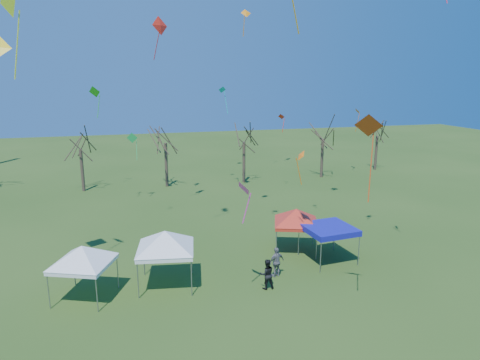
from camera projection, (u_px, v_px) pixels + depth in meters
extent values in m
plane|color=#2D4D18|center=(257.00, 290.00, 23.21)|extent=(140.00, 140.00, 0.00)
cylinder|color=#3D2D21|center=(82.00, 170.00, 43.10)|extent=(0.32, 0.32, 4.28)
cylinder|color=#3D2D21|center=(166.00, 165.00, 44.94)|extent=(0.32, 0.32, 4.64)
cylinder|color=#3D2D21|center=(244.00, 162.00, 46.79)|extent=(0.32, 0.32, 4.49)
cylinder|color=#3D2D21|center=(322.00, 158.00, 49.13)|extent=(0.32, 0.32, 4.47)
cylinder|color=#3D2D21|center=(376.00, 153.00, 53.23)|extent=(0.32, 0.32, 4.23)
cylinder|color=gray|center=(49.00, 292.00, 21.15)|extent=(0.05, 0.05, 1.80)
cylinder|color=gray|center=(74.00, 270.00, 23.58)|extent=(0.05, 0.05, 1.80)
cylinder|color=gray|center=(97.00, 295.00, 20.84)|extent=(0.05, 0.05, 1.80)
cylinder|color=gray|center=(118.00, 273.00, 23.27)|extent=(0.05, 0.05, 1.80)
cube|color=white|center=(83.00, 264.00, 21.98)|extent=(3.52, 3.52, 0.22)
pyramid|color=white|center=(81.00, 246.00, 21.74)|extent=(3.52, 3.52, 0.90)
cylinder|color=gray|center=(138.00, 281.00, 22.12)|extent=(0.06, 0.06, 1.97)
cylinder|color=gray|center=(144.00, 259.00, 24.78)|extent=(0.06, 0.06, 1.97)
cylinder|color=gray|center=(191.00, 279.00, 22.41)|extent=(0.06, 0.06, 1.97)
cylinder|color=gray|center=(192.00, 257.00, 25.07)|extent=(0.06, 0.06, 1.97)
cube|color=white|center=(166.00, 250.00, 23.34)|extent=(3.38, 3.38, 0.24)
pyramid|color=white|center=(165.00, 231.00, 23.08)|extent=(4.12, 4.12, 0.98)
cylinder|color=gray|center=(276.00, 245.00, 27.16)|extent=(0.05, 0.05, 1.81)
cylinder|color=gray|center=(276.00, 231.00, 29.62)|extent=(0.05, 0.05, 1.81)
cylinder|color=gray|center=(317.00, 246.00, 26.96)|extent=(0.05, 0.05, 1.81)
cylinder|color=gray|center=(313.00, 232.00, 29.42)|extent=(0.05, 0.05, 1.81)
cube|color=red|center=(296.00, 224.00, 28.05)|extent=(3.48, 3.48, 0.22)
pyramid|color=red|center=(296.00, 209.00, 27.82)|extent=(3.61, 3.61, 0.91)
cylinder|color=gray|center=(321.00, 257.00, 25.10)|extent=(0.06, 0.06, 1.92)
cylinder|color=gray|center=(299.00, 242.00, 27.54)|extent=(0.06, 0.06, 1.92)
cylinder|color=gray|center=(359.00, 251.00, 26.04)|extent=(0.06, 0.06, 1.92)
cylinder|color=gray|center=(334.00, 236.00, 28.47)|extent=(0.06, 0.06, 1.92)
cube|color=#0F109D|center=(329.00, 230.00, 26.54)|extent=(3.15, 3.15, 0.23)
cube|color=#0F109D|center=(329.00, 227.00, 26.50)|extent=(3.15, 3.15, 0.11)
imported|color=slate|center=(277.00, 262.00, 24.65)|extent=(1.13, 0.76, 1.78)
imported|color=black|center=(267.00, 274.00, 23.22)|extent=(0.85, 0.68, 1.70)
cube|color=orange|center=(295.00, 14.00, 18.56)|extent=(0.58, 0.33, 1.67)
cone|color=#0CABB5|center=(222.00, 89.00, 41.33)|extent=(0.85, 0.64, 0.66)
cube|color=#0CABB5|center=(226.00, 103.00, 41.80)|extent=(0.20, 0.84, 2.16)
cone|color=orange|center=(246.00, 13.00, 29.86)|extent=(0.76, 0.52, 0.62)
cube|color=orange|center=(244.00, 26.00, 30.02)|extent=(0.05, 0.33, 1.39)
cone|color=green|center=(95.00, 91.00, 41.51)|extent=(1.41, 1.22, 1.16)
cube|color=green|center=(99.00, 106.00, 41.75)|extent=(0.39, 0.59, 2.21)
cone|color=red|center=(369.00, 125.00, 18.20)|extent=(1.40, 1.29, 1.07)
cube|color=red|center=(371.00, 167.00, 18.56)|extent=(0.30, 0.41, 3.07)
cone|color=#DC560B|center=(358.00, 111.00, 49.65)|extent=(0.77, 0.99, 0.74)
cube|color=#DC560B|center=(358.00, 122.00, 49.78)|extent=(0.40, 0.10, 2.19)
cone|color=#D5ED18|center=(9.00, 2.00, 19.39)|extent=(1.22, 1.37, 1.37)
cube|color=#D5ED18|center=(17.00, 45.00, 19.66)|extent=(0.51, 0.42, 3.09)
cone|color=orange|center=(301.00, 155.00, 28.68)|extent=(0.52, 0.82, 0.70)
cube|color=orange|center=(299.00, 171.00, 29.16)|extent=(0.49, 0.04, 1.92)
cone|color=#E5339D|center=(244.00, 188.00, 20.89)|extent=(0.85, 1.09, 0.83)
cube|color=#E5339D|center=(247.00, 208.00, 20.92)|extent=(0.50, 0.17, 1.50)
cone|color=red|center=(160.00, 25.00, 31.98)|extent=(1.41, 1.15, 1.45)
cube|color=red|center=(157.00, 45.00, 32.00)|extent=(0.53, 0.73, 2.15)
cone|color=red|center=(281.00, 116.00, 41.92)|extent=(0.81, 0.80, 0.59)
cube|color=red|center=(283.00, 125.00, 42.01)|extent=(0.37, 0.39, 1.36)
cone|color=green|center=(132.00, 138.00, 38.34)|extent=(0.98, 0.30, 0.96)
cube|color=green|center=(137.00, 150.00, 38.66)|extent=(0.10, 0.71, 1.78)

